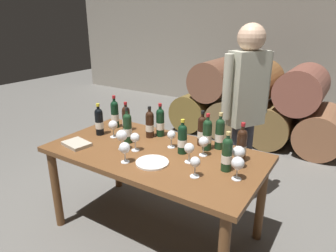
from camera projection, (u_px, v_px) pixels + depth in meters
ground_plane at (156, 230)px, 2.62m from camera, size 14.00×14.00×0.00m
cellar_back_wall at (286, 38)px, 5.47m from camera, size 10.00×0.24×2.80m
barrel_stack at (254, 104)px, 4.50m from camera, size 2.49×0.90×1.15m
dining_table at (154, 162)px, 2.39m from camera, size 1.70×0.90×0.76m
wine_bottle_0 at (182, 139)px, 2.29m from camera, size 0.07×0.07×0.28m
wine_bottle_1 at (227, 154)px, 2.03m from camera, size 0.07×0.07×0.28m
wine_bottle_2 at (160, 122)px, 2.63m from camera, size 0.07×0.07×0.30m
wine_bottle_3 at (241, 145)px, 2.15m from camera, size 0.07×0.07×0.30m
wine_bottle_4 at (220, 133)px, 2.37m from camera, size 0.07×0.07×0.30m
wine_bottle_5 at (99, 121)px, 2.66m from camera, size 0.07×0.07×0.29m
wine_bottle_6 at (115, 114)px, 2.84m from camera, size 0.07×0.07×0.31m
wine_bottle_7 at (150, 124)px, 2.60m from camera, size 0.07×0.07×0.28m
wine_bottle_8 at (202, 130)px, 2.44m from camera, size 0.07×0.07×0.29m
wine_bottle_9 at (126, 118)px, 2.75m from camera, size 0.07×0.07×0.28m
wine_bottle_10 at (207, 134)px, 2.35m from camera, size 0.07×0.07×0.30m
wine_bottle_11 at (128, 128)px, 2.48m from camera, size 0.07×0.07×0.31m
wine_glass_0 at (195, 163)px, 1.95m from camera, size 0.07×0.07×0.14m
wine_glass_1 at (113, 125)px, 2.60m from camera, size 0.08×0.08×0.15m
wine_glass_2 at (125, 148)px, 2.14m from camera, size 0.08×0.08×0.16m
wine_glass_3 at (135, 138)px, 2.34m from camera, size 0.07×0.07×0.15m
wine_glass_4 at (238, 164)px, 1.92m from camera, size 0.09×0.09×0.16m
wine_glass_5 at (122, 136)px, 2.36m from camera, size 0.09×0.09×0.16m
wine_glass_6 at (204, 142)px, 2.25m from camera, size 0.08×0.08×0.15m
wine_glass_7 at (239, 153)px, 2.07m from camera, size 0.09×0.09×0.16m
wine_glass_8 at (189, 149)px, 2.15m from camera, size 0.07×0.07×0.15m
wine_glass_9 at (171, 136)px, 2.40m from camera, size 0.07×0.07×0.14m
tasting_notebook at (77, 144)px, 2.46m from camera, size 0.24×0.20×0.03m
serving_plate at (152, 162)px, 2.16m from camera, size 0.24×0.24×0.01m
sommelier_presenting at (246, 103)px, 2.63m from camera, size 0.32×0.44×1.72m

